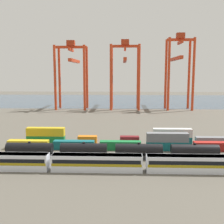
# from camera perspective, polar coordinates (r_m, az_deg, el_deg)

# --- Properties ---
(ground_plane) EXTENTS (420.00, 420.00, 0.00)m
(ground_plane) POSITION_cam_1_polar(r_m,az_deg,el_deg) (124.13, 2.90, -2.38)
(ground_plane) COLOR #5B564C
(harbour_water) EXTENTS (400.00, 110.00, 0.01)m
(harbour_water) POSITION_cam_1_polar(r_m,az_deg,el_deg) (228.71, 2.59, 2.43)
(harbour_water) COLOR #384C60
(harbour_water) RESTS_ON ground_plane
(passenger_train) EXTENTS (64.60, 3.14, 3.90)m
(passenger_train) POSITION_cam_1_polar(r_m,az_deg,el_deg) (64.77, -3.14, -10.29)
(passenger_train) COLOR silver
(passenger_train) RESTS_ON ground_plane
(freight_tank_row) EXTENTS (70.76, 2.91, 4.37)m
(freight_tank_row) POSITION_cam_1_polar(r_m,az_deg,el_deg) (73.84, 5.56, -8.05)
(freight_tank_row) COLOR #232326
(freight_tank_row) RESTS_ON ground_plane
(shipping_container_0) EXTENTS (12.10, 2.44, 2.60)m
(shipping_container_0) POSITION_cam_1_polar(r_m,az_deg,el_deg) (86.76, -16.93, -6.44)
(shipping_container_0) COLOR gold
(shipping_container_0) RESTS_ON ground_plane
(shipping_container_1) EXTENTS (12.10, 2.44, 2.60)m
(shipping_container_1) POSITION_cam_1_polar(r_m,az_deg,el_deg) (83.31, -7.87, -6.76)
(shipping_container_1) COLOR #146066
(shipping_container_1) RESTS_ON ground_plane
(shipping_container_2) EXTENTS (12.10, 2.44, 2.60)m
(shipping_container_2) POSITION_cam_1_polar(r_m,az_deg,el_deg) (82.06, 1.72, -6.92)
(shipping_container_2) COLOR #197538
(shipping_container_2) RESTS_ON ground_plane
(shipping_container_3) EXTENTS (12.10, 2.44, 2.60)m
(shipping_container_3) POSITION_cam_1_polar(r_m,az_deg,el_deg) (83.12, 11.34, -6.88)
(shipping_container_3) COLOR #146066
(shipping_container_3) RESTS_ON ground_plane
(shipping_container_4) EXTENTS (12.10, 2.44, 2.60)m
(shipping_container_4) POSITION_cam_1_polar(r_m,az_deg,el_deg) (82.49, 11.39, -5.14)
(shipping_container_4) COLOR slate
(shipping_container_4) RESTS_ON shipping_container_3
(shipping_container_5) EXTENTS (12.10, 2.44, 2.60)m
(shipping_container_5) POSITION_cam_1_polar(r_m,az_deg,el_deg) (86.39, 20.46, -6.67)
(shipping_container_5) COLOR #AD211C
(shipping_container_5) RESTS_ON ground_plane
(shipping_container_6) EXTENTS (12.10, 2.44, 2.60)m
(shipping_container_6) POSITION_cam_1_polar(r_m,az_deg,el_deg) (91.50, -13.51, -5.56)
(shipping_container_6) COLOR #197538
(shipping_container_6) RESTS_ON ground_plane
(shipping_container_7) EXTENTS (12.10, 2.44, 2.60)m
(shipping_container_7) POSITION_cam_1_polar(r_m,az_deg,el_deg) (90.94, -13.56, -3.97)
(shipping_container_7) COLOR gold
(shipping_container_7) RESTS_ON shipping_container_6
(shipping_container_8) EXTENTS (6.04, 2.44, 2.60)m
(shipping_container_8) POSITION_cam_1_polar(r_m,az_deg,el_deg) (88.85, -5.09, -5.78)
(shipping_container_8) COLOR orange
(shipping_container_8) RESTS_ON ground_plane
(shipping_container_9) EXTENTS (6.04, 2.44, 2.60)m
(shipping_container_9) POSITION_cam_1_polar(r_m,az_deg,el_deg) (88.18, 3.65, -5.87)
(shipping_container_9) COLOR maroon
(shipping_container_9) RESTS_ON ground_plane
(shipping_container_10) EXTENTS (12.10, 2.44, 2.60)m
(shipping_container_10) POSITION_cam_1_polar(r_m,az_deg,el_deg) (89.54, 12.32, -5.83)
(shipping_container_10) COLOR #146066
(shipping_container_10) RESTS_ON ground_plane
(shipping_container_11) EXTENTS (12.10, 2.44, 2.60)m
(shipping_container_11) POSITION_cam_1_polar(r_m,az_deg,el_deg) (88.96, 12.37, -4.20)
(shipping_container_11) COLOR silver
(shipping_container_11) RESTS_ON shipping_container_10
(shipping_container_12) EXTENTS (12.10, 2.44, 2.60)m
(shipping_container_12) POSITION_cam_1_polar(r_m,az_deg,el_deg) (92.85, 20.55, -5.66)
(shipping_container_12) COLOR slate
(shipping_container_12) RESTS_ON ground_plane
(gantry_crane_west) EXTENTS (19.45, 35.58, 42.25)m
(gantry_crane_west) POSITION_cam_1_polar(r_m,az_deg,el_deg) (177.48, -8.27, 9.10)
(gantry_crane_west) COLOR red
(gantry_crane_west) RESTS_ON ground_plane
(gantry_crane_central) EXTENTS (18.39, 41.38, 42.67)m
(gantry_crane_central) POSITION_cam_1_polar(r_m,az_deg,el_deg) (175.67, 2.69, 9.32)
(gantry_crane_central) COLOR red
(gantry_crane_central) RESTS_ON ground_plane
(gantry_crane_east) EXTENTS (16.18, 39.36, 46.36)m
(gantry_crane_east) POSITION_cam_1_polar(r_m,az_deg,el_deg) (178.61, 13.59, 9.57)
(gantry_crane_east) COLOR red
(gantry_crane_east) RESTS_ON ground_plane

